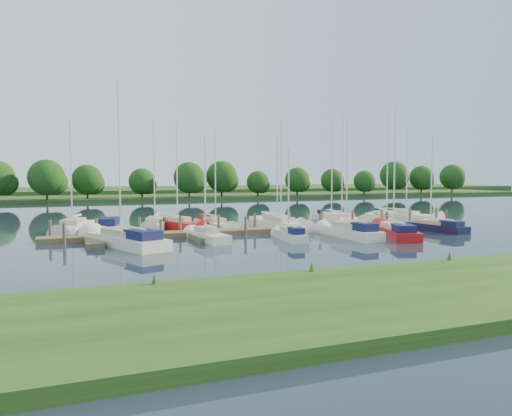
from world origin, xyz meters
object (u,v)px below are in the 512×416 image
object	(u,v)px
dock	(281,230)
sailboat_s_2	(290,236)
sailboat_n_5	(279,225)
motorboat	(109,229)
sailboat_n_0	(73,229)

from	to	relation	value
dock	sailboat_s_2	bearing A→B (deg)	-106.46
sailboat_n_5	sailboat_s_2	size ratio (longest dim) A/B	1.44
motorboat	sailboat_n_0	bearing A→B (deg)	-21.87
dock	sailboat_s_2	xyz separation A→B (m)	(-1.39, -4.72, 0.12)
sailboat_s_2	sailboat_n_5	bearing A→B (deg)	78.32
dock	sailboat_s_2	size ratio (longest dim) A/B	5.30
sailboat_n_0	motorboat	bearing A→B (deg)	160.31
dock	sailboat_n_5	distance (m)	3.56
sailboat_n_5	motorboat	bearing A→B (deg)	-15.29
sailboat_n_0	sailboat_s_2	distance (m)	19.70
dock	sailboat_n_0	world-z (taller)	sailboat_n_0
dock	sailboat_n_0	bearing A→B (deg)	157.63
dock	sailboat_s_2	distance (m)	4.92
dock	sailboat_n_5	size ratio (longest dim) A/B	3.67
dock	motorboat	size ratio (longest dim) A/B	6.65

